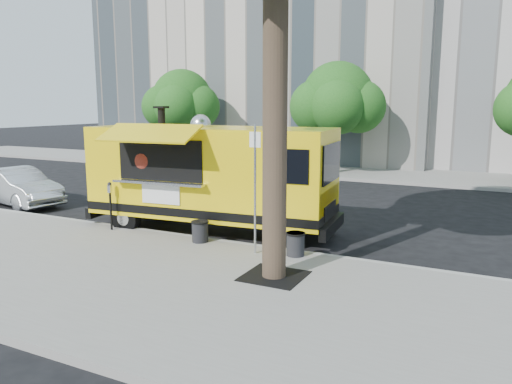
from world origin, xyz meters
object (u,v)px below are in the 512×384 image
far_tree_b (337,98)px  trash_bin_right (200,231)px  sign_post (255,181)px  food_truck (210,174)px  trash_bin_left (295,243)px  parking_meter (110,200)px  sedan (18,187)px  far_tree_a (182,100)px

far_tree_b → trash_bin_right: 14.43m
sign_post → food_truck: 2.85m
food_truck → trash_bin_left: 3.70m
sign_post → food_truck: (-2.27, 1.72, -0.20)m
far_tree_b → parking_meter: bearing=-98.1°
sedan → trash_bin_right: (8.74, -1.63, -0.23)m
parking_meter → trash_bin_right: bearing=1.0°
sign_post → trash_bin_left: 1.70m
food_truck → trash_bin_left: (3.18, -1.47, -1.21)m
far_tree_a → trash_bin_right: size_ratio=10.05×
far_tree_a → trash_bin_left: far_tree_a is taller
trash_bin_right → far_tree_b: bearing=93.6°
far_tree_a → sign_post: 18.14m
food_truck → trash_bin_right: (0.59, -1.47, -1.21)m
sedan → trash_bin_left: sedan is taller
far_tree_a → parking_meter: far_tree_a is taller
sign_post → trash_bin_right: size_ratio=5.63×
parking_meter → trash_bin_right: (2.87, 0.05, -0.54)m
trash_bin_left → trash_bin_right: size_ratio=1.01×
far_tree_b → parking_meter: 14.48m
parking_meter → food_truck: 2.82m
far_tree_a → trash_bin_left: size_ratio=9.92×
trash_bin_left → far_tree_a: bearing=132.5°
sign_post → sedan: 10.65m
trash_bin_right → food_truck: bearing=111.9°
trash_bin_left → sign_post: bearing=-164.7°
trash_bin_left → trash_bin_right: bearing=180.0°
food_truck → trash_bin_left: size_ratio=13.43×
sign_post → parking_meter: (-4.55, 0.20, -0.87)m
far_tree_a → far_tree_b: size_ratio=0.97×
far_tree_a → far_tree_b: bearing=2.5°
far_tree_a → parking_meter: 15.59m
far_tree_b → sedan: bearing=-122.5°
sedan → trash_bin_left: (11.33, -1.63, -0.22)m
sign_post → parking_meter: sign_post is taller
parking_meter → far_tree_b: bearing=81.9°
far_tree_b → sign_post: 14.61m
far_tree_b → parking_meter: far_tree_b is taller
sign_post → trash_bin_left: sign_post is taller
food_truck → parking_meter: bearing=-151.6°
sign_post → far_tree_a: bearing=129.8°
sign_post → trash_bin_left: bearing=15.3°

